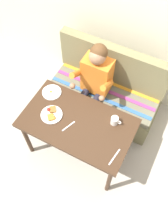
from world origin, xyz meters
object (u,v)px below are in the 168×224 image
at_px(plate_breakfast, 52,114).
at_px(plate_eggs, 52,92).
at_px(table, 78,126).
at_px(couch, 105,93).
at_px(knife, 114,157).
at_px(person, 94,80).
at_px(fork, 68,126).
at_px(coffee_mug, 115,121).

bearing_deg(plate_breakfast, plate_eggs, 121.54).
bearing_deg(table, couch, 90.00).
relative_size(couch, knife, 7.20).
height_order(couch, knife, couch).
bearing_deg(person, fork, -87.09).
height_order(table, plate_eggs, plate_eggs).
relative_size(plate_eggs, fork, 1.29).
bearing_deg(person, plate_breakfast, -106.94).
height_order(couch, plate_breakfast, couch).
bearing_deg(table, plate_eggs, 155.40).
distance_m(plate_eggs, knife, 1.03).
bearing_deg(coffee_mug, table, -153.95).
xyz_separation_m(person, coffee_mug, (0.44, -0.42, 0.04)).
height_order(couch, fork, couch).
bearing_deg(knife, table, 169.03).
bearing_deg(person, knife, -51.94).
relative_size(table, person, 0.99).
bearing_deg(coffee_mug, plate_breakfast, -160.70).
relative_size(person, coffee_mug, 10.27).
bearing_deg(fork, table, 77.62).
distance_m(table, fork, 0.14).
distance_m(table, plate_breakfast, 0.31).
bearing_deg(couch, table, -90.00).
bearing_deg(coffee_mug, person, 136.75).
distance_m(person, plate_breakfast, 0.67).
bearing_deg(plate_eggs, knife, -21.85).
xyz_separation_m(plate_breakfast, plate_eggs, (-0.16, 0.26, -0.00)).
xyz_separation_m(plate_breakfast, fork, (0.23, -0.04, -0.01)).
bearing_deg(plate_eggs, table, -24.60).
bearing_deg(plate_breakfast, coffee_mug, 19.30).
xyz_separation_m(plate_eggs, fork, (0.39, -0.29, -0.01)).
bearing_deg(knife, coffee_mug, 122.53).
bearing_deg(fork, plate_eggs, 164.03).
height_order(plate_breakfast, fork, plate_breakfast).
relative_size(plate_eggs, knife, 1.10).
bearing_deg(table, plate_breakfast, -169.70).
bearing_deg(plate_breakfast, knife, -8.97).
distance_m(plate_eggs, fork, 0.49).
relative_size(coffee_mug, fork, 0.69).
xyz_separation_m(couch, plate_breakfast, (-0.29, -0.82, 0.41)).
distance_m(plate_breakfast, plate_eggs, 0.30).
distance_m(coffee_mug, knife, 0.39).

